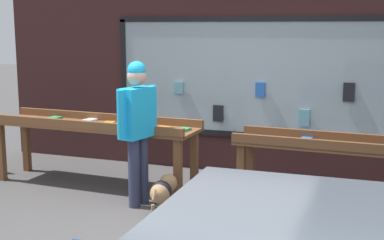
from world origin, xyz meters
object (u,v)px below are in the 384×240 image
(display_table_right, at_px, (362,153))
(person_browsing, at_px, (137,122))
(small_dog, at_px, (163,190))
(display_table_left, at_px, (94,130))

(display_table_right, relative_size, person_browsing, 1.67)
(person_browsing, bearing_deg, small_dog, -104.09)
(small_dog, bearing_deg, display_table_left, 58.68)
(display_table_left, xyz_separation_m, display_table_right, (3.44, -0.00, -0.04))
(display_table_left, distance_m, small_dog, 1.59)
(display_table_left, xyz_separation_m, small_dog, (1.31, -0.74, -0.49))
(display_table_left, relative_size, person_browsing, 1.68)
(display_table_right, xyz_separation_m, small_dog, (-2.13, -0.74, -0.44))
(display_table_left, relative_size, small_dog, 4.97)
(display_table_left, height_order, person_browsing, person_browsing)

